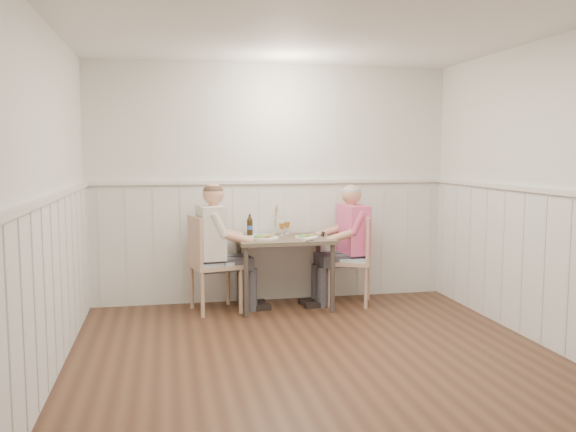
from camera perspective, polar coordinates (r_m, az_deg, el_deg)
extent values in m
plane|color=#43281A|center=(4.83, 3.30, -13.93)|extent=(4.50, 4.50, 0.00)
cube|color=white|center=(6.75, -1.48, 3.05)|extent=(4.00, 0.04, 2.60)
cube|color=white|center=(2.46, 16.88, -2.36)|extent=(4.00, 0.04, 2.60)
cube|color=white|center=(4.49, -22.14, 1.12)|extent=(0.04, 4.50, 2.60)
cube|color=white|center=(5.42, 24.30, 1.80)|extent=(0.04, 4.50, 2.60)
cube|color=white|center=(4.64, 3.50, 17.71)|extent=(4.00, 4.50, 0.02)
cube|color=silver|center=(6.80, -1.44, -2.43)|extent=(3.98, 0.03, 1.30)
cube|color=silver|center=(4.58, -21.63, -7.00)|extent=(0.03, 4.48, 1.30)
cube|color=silver|center=(5.49, 23.88, -4.97)|extent=(0.03, 4.48, 1.30)
cube|color=silver|center=(6.72, -1.44, 3.21)|extent=(3.98, 0.06, 0.04)
cube|color=silver|center=(4.48, -21.77, 1.39)|extent=(0.06, 4.48, 0.04)
cube|color=silver|center=(5.40, 24.05, 2.01)|extent=(0.06, 4.48, 0.04)
cube|color=#4C4439|center=(6.42, -0.35, -2.22)|extent=(0.99, 0.70, 0.04)
cylinder|color=#3F3833|center=(6.12, -3.94, -6.20)|extent=(0.05, 0.05, 0.71)
cylinder|color=#3F3833|center=(6.70, -4.60, -5.13)|extent=(0.05, 0.05, 0.71)
cylinder|color=#3F3833|center=(6.30, 4.19, -5.86)|extent=(0.05, 0.05, 0.71)
cylinder|color=#3F3833|center=(6.86, 2.84, -4.86)|extent=(0.05, 0.05, 0.71)
cube|color=tan|center=(6.67, 5.76, -4.24)|extent=(0.59, 0.59, 0.04)
cube|color=#6A8CBA|center=(6.66, 5.76, -3.92)|extent=(0.53, 0.53, 0.03)
cube|color=tan|center=(6.61, 7.56, -2.07)|extent=(0.20, 0.43, 0.48)
cylinder|color=tan|center=(6.51, 7.30, -6.69)|extent=(0.04, 0.04, 0.44)
cylinder|color=tan|center=(6.55, 3.87, -6.59)|extent=(0.04, 0.04, 0.44)
cylinder|color=tan|center=(6.89, 7.50, -5.99)|extent=(0.04, 0.04, 0.44)
cylinder|color=tan|center=(6.92, 4.27, -5.90)|extent=(0.04, 0.04, 0.44)
cube|color=tan|center=(6.36, -6.79, -4.60)|extent=(0.56, 0.56, 0.04)
cube|color=#6A8CBA|center=(6.36, -6.80, -4.25)|extent=(0.51, 0.51, 0.03)
cube|color=tan|center=(6.26, -8.68, -2.31)|extent=(0.14, 0.47, 0.49)
cylinder|color=tan|center=(6.55, -8.99, -6.57)|extent=(0.04, 0.04, 0.46)
cylinder|color=tan|center=(6.66, -5.62, -6.31)|extent=(0.04, 0.04, 0.46)
cylinder|color=tan|center=(6.17, -8.00, -7.34)|extent=(0.04, 0.04, 0.46)
cylinder|color=tan|center=(6.29, -4.45, -7.04)|extent=(0.04, 0.04, 0.46)
cube|color=#3F3F47|center=(6.75, 5.94, -6.27)|extent=(0.46, 0.43, 0.43)
cube|color=#3F3F47|center=(6.62, 4.43, -4.07)|extent=(0.44, 0.38, 0.12)
cube|color=#FF5E99|center=(6.65, 5.99, -1.25)|extent=(0.27, 0.44, 0.53)
sphere|color=tan|center=(6.61, 6.03, 2.02)|extent=(0.21, 0.21, 0.21)
sphere|color=#A5A5A0|center=(6.61, 6.03, 2.27)|extent=(0.20, 0.20, 0.20)
cube|color=black|center=(6.52, 3.20, -1.32)|extent=(0.02, 0.07, 0.12)
cube|color=#3F3F47|center=(6.38, -6.98, -6.94)|extent=(0.48, 0.45, 0.44)
cube|color=#3F3F47|center=(6.37, -5.27, -4.37)|extent=(0.46, 0.41, 0.13)
cube|color=silver|center=(6.27, -7.05, -1.49)|extent=(0.29, 0.46, 0.54)
sphere|color=tan|center=(6.24, -7.10, 2.06)|extent=(0.22, 0.22, 0.22)
sphere|color=#4C3828|center=(6.23, -7.10, 2.34)|extent=(0.21, 0.21, 0.21)
cylinder|color=white|center=(6.40, 1.76, -1.99)|extent=(0.24, 0.24, 0.02)
ellipsoid|color=#3F722D|center=(6.36, 1.49, -1.76)|extent=(0.12, 0.10, 0.05)
sphere|color=#A08F51|center=(6.41, 2.21, -1.75)|extent=(0.03, 0.03, 0.03)
cube|color=#913C40|center=(6.45, 1.80, -1.80)|extent=(0.07, 0.05, 0.01)
cylinder|color=white|center=(6.46, 2.23, -1.72)|extent=(0.05, 0.05, 0.03)
cylinder|color=white|center=(6.33, -2.21, -2.06)|extent=(0.30, 0.30, 0.02)
ellipsoid|color=#3F722D|center=(6.29, -2.55, -1.77)|extent=(0.14, 0.12, 0.05)
sphere|color=#A08F51|center=(6.35, -1.64, -1.76)|extent=(0.04, 0.04, 0.04)
cylinder|color=silver|center=(6.68, -0.09, -1.68)|extent=(0.06, 0.06, 0.01)
cylinder|color=silver|center=(6.67, -0.09, -1.36)|extent=(0.01, 0.01, 0.07)
cone|color=#C3711B|center=(6.67, -0.09, -0.80)|extent=(0.07, 0.07, 0.07)
cylinder|color=silver|center=(6.66, -0.09, -0.40)|extent=(0.07, 0.07, 0.03)
cylinder|color=silver|center=(6.57, -0.59, -1.82)|extent=(0.06, 0.06, 0.01)
cylinder|color=silver|center=(6.56, -0.59, -1.50)|extent=(0.01, 0.01, 0.07)
cone|color=#C3711B|center=(6.55, -0.59, -0.94)|extent=(0.07, 0.07, 0.06)
cylinder|color=silver|center=(6.55, -0.59, -0.54)|extent=(0.07, 0.07, 0.03)
cylinder|color=black|center=(6.57, -3.59, -1.11)|extent=(0.06, 0.06, 0.17)
cone|color=black|center=(6.56, -3.60, -0.21)|extent=(0.06, 0.06, 0.04)
cylinder|color=black|center=(6.56, -3.60, 0.05)|extent=(0.03, 0.03, 0.03)
cylinder|color=#315799|center=(6.57, -3.59, -1.07)|extent=(0.07, 0.07, 0.04)
cylinder|color=white|center=(6.18, 2.00, -2.16)|extent=(0.16, 0.16, 0.04)
cylinder|color=silver|center=(6.69, -1.25, -1.40)|extent=(0.04, 0.04, 0.07)
cylinder|color=tan|center=(6.67, -1.25, -0.32)|extent=(0.02, 0.02, 0.24)
cone|color=tan|center=(6.66, -1.26, 0.92)|extent=(0.03, 0.03, 0.08)
cube|color=#6A8CBA|center=(6.61, -2.83, -1.78)|extent=(0.31, 0.28, 0.01)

